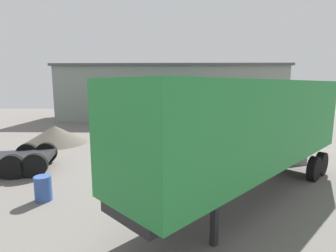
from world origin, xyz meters
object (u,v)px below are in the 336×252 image
Objects in this scene: delivery_van_teal at (163,116)px; oil_drum at (43,188)px; container_trailer_green at (252,125)px; box_truck_orange at (253,113)px; gravel_pile at (55,135)px.

oil_drum is at bearing 129.23° from delivery_van_teal.
container_trailer_green is 1.10× the size of box_truck_orange.
oil_drum is (-10.33, -10.70, -1.52)m from box_truck_orange.
container_trailer_green reaches higher than oil_drum.
delivery_van_teal is at bearing 75.07° from oil_drum.
delivery_van_teal is 8.50m from gravel_pile.
oil_drum is at bearing -67.59° from gravel_pile.
gravel_pile reaches higher than oil_drum.
delivery_van_teal reaches higher than oil_drum.
oil_drum is (-3.55, -13.31, -1.02)m from delivery_van_teal.
box_truck_orange is 2.02× the size of gravel_pile.
gravel_pile is at bearing 85.30° from delivery_van_teal.
delivery_van_teal is 13.82m from oil_drum.
container_trailer_green is 2.22× the size of gravel_pile.
container_trailer_green is 13.46m from delivery_van_teal.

